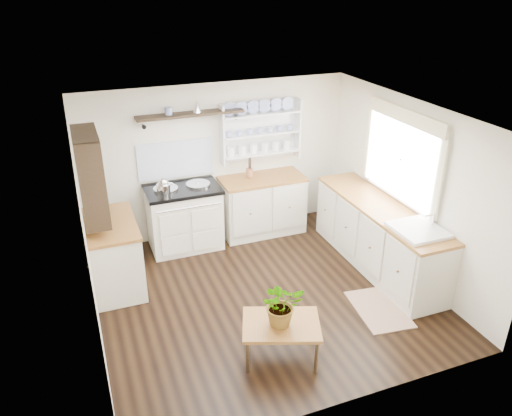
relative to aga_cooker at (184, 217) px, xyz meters
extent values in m
cube|color=black|center=(0.63, -1.57, -0.48)|extent=(4.00, 3.80, 0.01)
cube|color=silver|center=(0.63, 0.33, 0.67)|extent=(4.00, 0.02, 2.30)
cube|color=silver|center=(2.63, -1.57, 0.67)|extent=(0.02, 3.80, 2.30)
cube|color=silver|center=(-1.37, -1.57, 0.67)|extent=(0.02, 3.80, 2.30)
cube|color=white|center=(0.63, -1.57, 1.82)|extent=(4.00, 3.80, 0.01)
cube|color=white|center=(2.59, -1.42, 1.02)|extent=(0.04, 1.40, 1.00)
cube|color=white|center=(2.57, -1.42, 1.02)|extent=(0.02, 1.50, 1.10)
cube|color=#FBF1C9|center=(2.55, -1.42, 1.60)|extent=(0.04, 1.55, 0.18)
cube|color=silver|center=(0.00, 0.00, -0.03)|extent=(1.01, 0.66, 0.89)
cube|color=black|center=(0.00, 0.00, 0.44)|extent=(1.05, 0.70, 0.05)
cylinder|color=silver|center=(-0.23, 0.00, 0.48)|extent=(0.34, 0.34, 0.03)
cylinder|color=silver|center=(0.23, 0.00, 0.48)|extent=(0.34, 0.34, 0.03)
cylinder|color=silver|center=(0.00, -0.37, 0.31)|extent=(0.91, 0.02, 0.02)
cube|color=beige|center=(1.23, 0.03, -0.04)|extent=(1.25, 0.60, 0.88)
cube|color=brown|center=(1.23, 0.03, 0.40)|extent=(1.27, 0.63, 0.04)
cube|color=beige|center=(2.33, -1.47, -0.04)|extent=(0.60, 2.40, 0.88)
cube|color=brown|center=(2.33, -1.47, 0.40)|extent=(0.62, 2.43, 0.04)
cube|color=white|center=(2.33, -2.22, 0.32)|extent=(0.55, 0.60, 0.28)
cylinder|color=silver|center=(2.53, -2.22, 0.52)|extent=(0.02, 0.02, 0.22)
cube|color=beige|center=(-1.07, -0.67, -0.04)|extent=(0.60, 1.10, 0.88)
cube|color=brown|center=(-1.07, -0.67, 0.40)|extent=(0.62, 1.13, 0.04)
cube|color=white|center=(1.28, 0.31, 1.07)|extent=(1.20, 0.03, 0.90)
cube|color=white|center=(1.28, 0.22, 1.07)|extent=(1.20, 0.22, 0.02)
cylinder|color=navy|center=(1.28, 0.23, 1.34)|extent=(0.20, 0.02, 0.20)
cube|color=black|center=(0.23, 0.20, 1.44)|extent=(1.50, 0.24, 0.04)
cone|color=black|center=(-0.42, 0.27, 1.33)|extent=(0.06, 0.20, 0.06)
cone|color=black|center=(0.88, 0.27, 1.33)|extent=(0.06, 0.20, 0.06)
cube|color=black|center=(-1.21, -0.67, 1.07)|extent=(0.28, 0.80, 1.05)
cylinder|color=brown|center=(1.06, 0.11, 0.49)|extent=(0.11, 0.11, 0.12)
cube|color=brown|center=(0.37, -2.67, -0.07)|extent=(0.94, 0.81, 0.04)
cylinder|color=black|center=(-0.03, -2.77, -0.28)|extent=(0.04, 0.04, 0.39)
cylinder|color=black|center=(0.13, -2.33, -0.28)|extent=(0.04, 0.04, 0.39)
cylinder|color=black|center=(0.61, -3.01, -0.28)|extent=(0.04, 0.04, 0.39)
cylinder|color=black|center=(0.78, -2.57, -0.28)|extent=(0.04, 0.04, 0.39)
imported|color=#3F7233|center=(0.37, -2.67, 0.19)|extent=(0.48, 0.43, 0.48)
cube|color=#85614D|center=(1.80, -2.37, -0.47)|extent=(0.65, 0.91, 0.02)
camera|label=1|loc=(-1.34, -6.41, 3.22)|focal=35.00mm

